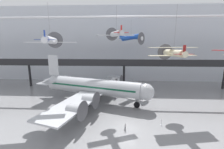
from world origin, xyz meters
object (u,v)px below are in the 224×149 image
(airliner_silver_main, at_px, (92,87))
(suspended_plane_cream_biplane, at_px, (173,53))
(suspended_plane_silver_racer, at_px, (116,34))
(stanchion_barrier, at_px, (161,123))
(suspended_plane_white_twin, at_px, (50,40))
(info_sign_pedestal, at_px, (125,128))
(suspended_plane_blue_trainer, at_px, (131,38))

(airliner_silver_main, distance_m, suspended_plane_cream_biplane, 18.98)
(suspended_plane_silver_racer, bearing_deg, airliner_silver_main, 32.04)
(stanchion_barrier, bearing_deg, airliner_silver_main, 143.50)
(suspended_plane_white_twin, distance_m, stanchion_barrier, 23.91)
(suspended_plane_silver_racer, distance_m, info_sign_pedestal, 16.72)
(suspended_plane_white_twin, height_order, info_sign_pedestal, suspended_plane_white_twin)
(airliner_silver_main, xyz_separation_m, stanchion_barrier, (13.53, -10.01, -3.33))
(airliner_silver_main, xyz_separation_m, suspended_plane_cream_biplane, (16.20, -5.47, 8.24))
(suspended_plane_white_twin, bearing_deg, airliner_silver_main, -49.59)
(airliner_silver_main, distance_m, suspended_plane_silver_racer, 13.75)
(airliner_silver_main, relative_size, suspended_plane_silver_racer, 4.53)
(suspended_plane_white_twin, bearing_deg, suspended_plane_blue_trainer, -48.96)
(suspended_plane_blue_trainer, distance_m, info_sign_pedestal, 28.44)
(stanchion_barrier, bearing_deg, info_sign_pedestal, -163.32)
(airliner_silver_main, height_order, info_sign_pedestal, airliner_silver_main)
(stanchion_barrier, xyz_separation_m, info_sign_pedestal, (-6.15, -1.84, 0.13))
(info_sign_pedestal, bearing_deg, stanchion_barrier, 24.67)
(suspended_plane_blue_trainer, height_order, suspended_plane_white_twin, suspended_plane_blue_trainer)
(suspended_plane_silver_racer, relative_size, info_sign_pedestal, 5.80)
(suspended_plane_silver_racer, bearing_deg, suspended_plane_cream_biplane, -115.74)
(airliner_silver_main, xyz_separation_m, suspended_plane_blue_trainer, (9.67, 12.28, 11.67))
(suspended_plane_white_twin, height_order, suspended_plane_silver_racer, suspended_plane_silver_racer)
(suspended_plane_silver_racer, relative_size, stanchion_barrier, 6.68)
(airliner_silver_main, relative_size, suspended_plane_white_twin, 3.72)
(airliner_silver_main, bearing_deg, suspended_plane_white_twin, -112.11)
(suspended_plane_blue_trainer, height_order, suspended_plane_silver_racer, same)
(airliner_silver_main, height_order, stanchion_barrier, airliner_silver_main)
(stanchion_barrier, bearing_deg, suspended_plane_cream_biplane, 59.59)
(suspended_plane_blue_trainer, relative_size, info_sign_pedestal, 6.74)
(suspended_plane_blue_trainer, distance_m, suspended_plane_white_twin, 24.83)
(suspended_plane_white_twin, height_order, stanchion_barrier, suspended_plane_white_twin)
(stanchion_barrier, bearing_deg, suspended_plane_silver_racer, 144.52)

